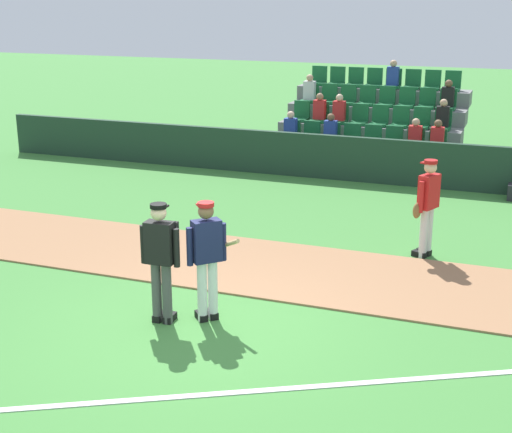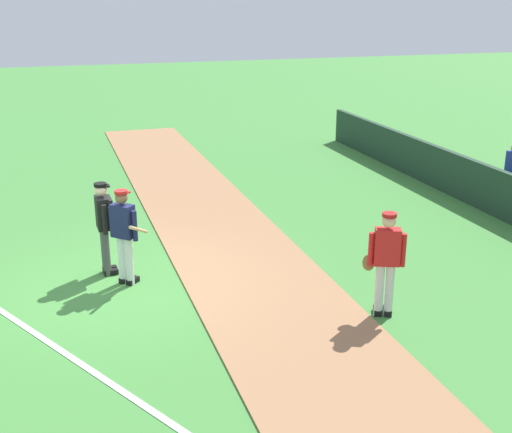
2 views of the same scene
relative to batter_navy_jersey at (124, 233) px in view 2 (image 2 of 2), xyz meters
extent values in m
plane|color=#42843A|center=(-0.03, -0.24, -0.97)|extent=(80.00, 80.00, 0.00)
cube|color=#9E704C|center=(-0.03, 2.26, -0.95)|extent=(28.00, 2.63, 0.03)
cube|color=white|center=(2.97, -0.74, -0.96)|extent=(10.55, 5.89, 0.01)
cube|color=#196033|center=(-1.95, 9.70, -0.22)|extent=(0.44, 0.40, 0.08)
cylinder|color=white|center=(-0.06, -0.07, -0.52)|extent=(0.14, 0.14, 0.90)
cylinder|color=white|center=(0.06, 0.05, -0.52)|extent=(0.14, 0.14, 0.90)
cube|color=black|center=(-0.10, -0.02, -0.92)|extent=(0.27, 0.27, 0.10)
cube|color=black|center=(0.01, 0.09, -0.92)|extent=(0.27, 0.27, 0.10)
cube|color=#191E47|center=(0.00, -0.01, 0.23)|extent=(0.44, 0.44, 0.60)
cylinder|color=#191E47|center=(-0.18, -0.19, 0.18)|extent=(0.09, 0.09, 0.55)
cylinder|color=#191E47|center=(0.18, 0.17, 0.18)|extent=(0.09, 0.09, 0.55)
sphere|color=brown|center=(0.00, -0.01, 0.66)|extent=(0.22, 0.22, 0.22)
cylinder|color=#B21919|center=(0.00, -0.01, 0.76)|extent=(0.23, 0.23, 0.06)
cube|color=#B21919|center=(-0.07, 0.06, 0.73)|extent=(0.21, 0.21, 0.02)
cylinder|color=tan|center=(0.11, 0.24, 0.08)|extent=(0.73, 0.42, 0.41)
cylinder|color=#4C4C4C|center=(-0.65, -0.31, -0.52)|extent=(0.14, 0.14, 0.90)
cylinder|color=#4C4C4C|center=(-0.49, -0.30, -0.52)|extent=(0.14, 0.14, 0.90)
cube|color=black|center=(-0.66, -0.25, -0.92)|extent=(0.13, 0.26, 0.10)
cube|color=black|center=(-0.50, -0.24, -0.92)|extent=(0.13, 0.26, 0.10)
cube|color=black|center=(-0.57, -0.31, 0.23)|extent=(0.41, 0.24, 0.60)
cylinder|color=black|center=(-0.82, -0.32, 0.18)|extent=(0.09, 0.09, 0.55)
cylinder|color=black|center=(-0.32, -0.30, 0.18)|extent=(0.09, 0.09, 0.55)
sphere|color=beige|center=(-0.57, -0.31, 0.66)|extent=(0.22, 0.22, 0.22)
cylinder|color=black|center=(-0.57, -0.31, 0.76)|extent=(0.23, 0.23, 0.06)
cube|color=black|center=(-0.58, -0.21, 0.73)|extent=(0.18, 0.13, 0.02)
cube|color=black|center=(-0.58, -0.18, 0.23)|extent=(0.44, 0.10, 0.56)
cylinder|color=silver|center=(2.49, 3.72, -0.52)|extent=(0.14, 0.14, 0.90)
cylinder|color=silver|center=(2.55, 3.87, -0.52)|extent=(0.14, 0.14, 0.90)
cube|color=black|center=(2.43, 3.74, -0.92)|extent=(0.29, 0.21, 0.10)
cube|color=black|center=(2.50, 3.89, -0.92)|extent=(0.29, 0.21, 0.10)
cube|color=red|center=(2.52, 3.79, 0.23)|extent=(0.36, 0.45, 0.60)
cylinder|color=red|center=(2.42, 3.56, 0.18)|extent=(0.09, 0.09, 0.55)
cylinder|color=red|center=(2.62, 4.03, 0.18)|extent=(0.09, 0.09, 0.55)
sphere|color=beige|center=(2.52, 3.79, 0.66)|extent=(0.22, 0.22, 0.22)
cylinder|color=#B21919|center=(2.52, 3.79, 0.76)|extent=(0.23, 0.23, 0.06)
cube|color=#B21919|center=(2.43, 3.83, 0.73)|extent=(0.18, 0.21, 0.02)
ellipsoid|color=brown|center=(2.37, 3.56, -0.07)|extent=(0.19, 0.23, 0.28)
camera|label=1|loc=(4.08, -8.87, 3.54)|focal=51.82mm
camera|label=2|loc=(10.91, -1.09, 3.97)|focal=45.53mm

